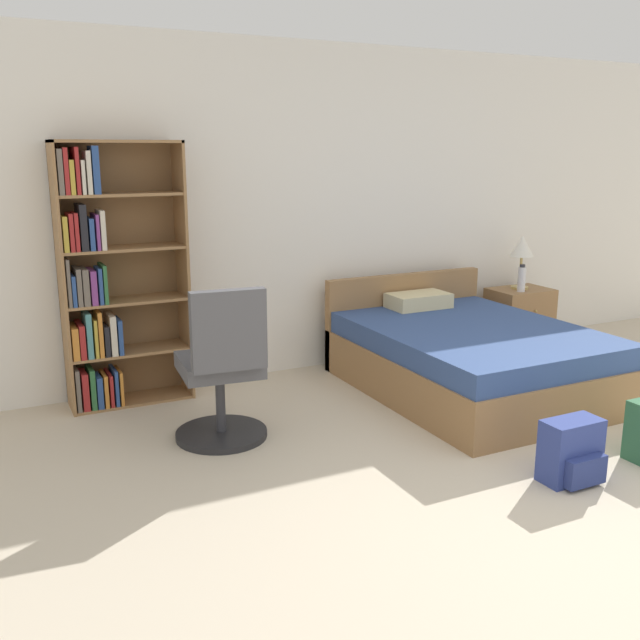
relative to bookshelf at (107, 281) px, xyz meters
The scene contains 8 objects.
wall_back 1.99m from the bookshelf, ahead, with size 9.00×0.06×2.60m.
bookshelf is the anchor object (origin of this frame).
bed 2.68m from the bookshelf, 19.57° to the right, with size 1.48×1.95×0.76m.
office_chair 1.21m from the bookshelf, 64.85° to the right, with size 0.58×0.63×1.01m.
nightstand 3.69m from the bookshelf, ahead, with size 0.54×0.42×0.55m.
table_lamp 3.64m from the bookshelf, ahead, with size 0.21×0.21×0.48m.
water_bottle 3.56m from the bookshelf, ahead, with size 0.07×0.07×0.25m.
backpack_blue 3.20m from the bookshelf, 49.78° to the right, with size 0.33×0.24×0.35m.
Camera 1 is at (-2.78, -2.00, 1.79)m, focal length 40.00 mm.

